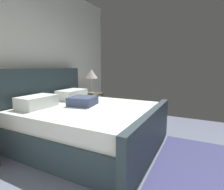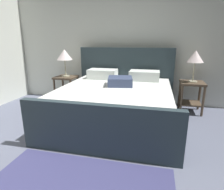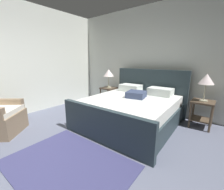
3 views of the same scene
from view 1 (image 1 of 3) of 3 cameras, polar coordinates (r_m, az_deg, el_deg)
The scene contains 6 objects.
ground_plane at distance 2.46m, azimuth 31.20°, elevation -22.99°, with size 4.92×6.09×0.02m, color slate.
wall_back at distance 3.59m, azimuth -26.50°, elevation 11.42°, with size 5.04×0.12×2.90m, color silver.
bed at distance 2.96m, azimuth -8.46°, elevation -8.67°, with size 1.99×2.15×1.22m.
nightstand_right at distance 4.40m, azimuth -6.48°, elevation -1.99°, with size 0.44×0.44×0.60m.
table_lamp_right at distance 4.33m, azimuth -6.64°, elevation 6.61°, with size 0.30×0.30×0.59m.
area_rug at distance 2.58m, azimuth 28.81°, elevation -20.84°, with size 1.80×1.26×0.01m, color #3A3A67.
Camera 1 is at (-2.11, 0.21, 1.25)m, focal length 28.34 mm.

